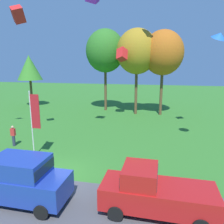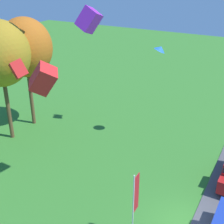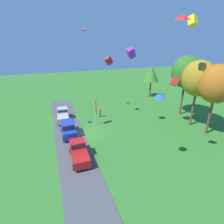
{
  "view_description": "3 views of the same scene",
  "coord_description": "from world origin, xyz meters",
  "px_view_note": "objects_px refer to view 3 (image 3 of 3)",
  "views": [
    {
      "loc": [
        5.77,
        -10.97,
        6.6
      ],
      "look_at": [
        2.06,
        6.57,
        2.62
      ],
      "focal_mm": 35.0,
      "sensor_mm": 36.0,
      "label": 1
    },
    {
      "loc": [
        -15.18,
        -3.16,
        14.88
      ],
      "look_at": [
        2.15,
        6.4,
        5.54
      ],
      "focal_mm": 50.0,
      "sensor_mm": 36.0,
      "label": 2
    },
    {
      "loc": [
        24.03,
        -4.42,
        13.69
      ],
      "look_at": [
        2.12,
        3.52,
        4.06
      ],
      "focal_mm": 28.0,
      "sensor_mm": 36.0,
      "label": 3
    }
  ],
  "objects_px": {
    "car_suv_near_entrance": "(68,128)",
    "kite_box_low_drifter": "(131,53)",
    "tree_right_of_center": "(199,79)",
    "cooler_box": "(89,121)",
    "car_pickup_mid_row": "(63,115)",
    "kite_box_topmost": "(193,21)",
    "kite_delta_near_flag": "(160,96)",
    "kite_diamond_high_left": "(183,17)",
    "tree_center_back": "(217,84)",
    "tree_far_left": "(186,72)",
    "person_on_lawn": "(100,113)",
    "flag_banner": "(96,109)",
    "car_pickup_far_end": "(79,151)",
    "kite_diamond_trailing_tail": "(84,29)",
    "kite_box_over_trees": "(175,81)",
    "tree_lone_near": "(151,74)",
    "kite_box_high_right": "(109,61)"
  },
  "relations": [
    {
      "from": "car_suv_near_entrance",
      "to": "kite_box_low_drifter",
      "type": "distance_m",
      "value": 14.44
    },
    {
      "from": "tree_right_of_center",
      "to": "cooler_box",
      "type": "relative_size",
      "value": 19.56
    },
    {
      "from": "car_pickup_mid_row",
      "to": "kite_box_topmost",
      "type": "xyz_separation_m",
      "value": [
        11.52,
        15.78,
        14.73
      ]
    },
    {
      "from": "kite_delta_near_flag",
      "to": "kite_diamond_high_left",
      "type": "height_order",
      "value": "kite_diamond_high_left"
    },
    {
      "from": "tree_center_back",
      "to": "kite_box_topmost",
      "type": "bearing_deg",
      "value": -103.1
    },
    {
      "from": "tree_far_left",
      "to": "kite_box_topmost",
      "type": "distance_m",
      "value": 11.88
    },
    {
      "from": "person_on_lawn",
      "to": "kite_box_low_drifter",
      "type": "distance_m",
      "value": 13.04
    },
    {
      "from": "tree_far_left",
      "to": "flag_banner",
      "type": "height_order",
      "value": "tree_far_left"
    },
    {
      "from": "car_pickup_far_end",
      "to": "kite_delta_near_flag",
      "type": "bearing_deg",
      "value": 63.75
    },
    {
      "from": "tree_right_of_center",
      "to": "kite_box_topmost",
      "type": "distance_m",
      "value": 9.37
    },
    {
      "from": "tree_right_of_center",
      "to": "kite_diamond_trailing_tail",
      "type": "relative_size",
      "value": 15.49
    },
    {
      "from": "car_pickup_far_end",
      "to": "tree_right_of_center",
      "type": "distance_m",
      "value": 21.22
    },
    {
      "from": "kite_box_over_trees",
      "to": "car_suv_near_entrance",
      "type": "bearing_deg",
      "value": -96.75
    },
    {
      "from": "tree_lone_near",
      "to": "kite_delta_near_flag",
      "type": "distance_m",
      "value": 27.17
    },
    {
      "from": "car_suv_near_entrance",
      "to": "person_on_lawn",
      "type": "height_order",
      "value": "car_suv_near_entrance"
    },
    {
      "from": "car_suv_near_entrance",
      "to": "tree_far_left",
      "type": "distance_m",
      "value": 23.04
    },
    {
      "from": "tree_center_back",
      "to": "kite_box_low_drifter",
      "type": "distance_m",
      "value": 12.98
    },
    {
      "from": "flag_banner",
      "to": "kite_diamond_trailing_tail",
      "type": "height_order",
      "value": "kite_diamond_trailing_tail"
    },
    {
      "from": "car_pickup_far_end",
      "to": "tree_far_left",
      "type": "xyz_separation_m",
      "value": [
        -7.33,
        21.41,
        7.18
      ]
    },
    {
      "from": "car_pickup_far_end",
      "to": "cooler_box",
      "type": "bearing_deg",
      "value": 160.26
    },
    {
      "from": "cooler_box",
      "to": "tree_far_left",
      "type": "bearing_deg",
      "value": 82.62
    },
    {
      "from": "car_pickup_mid_row",
      "to": "tree_far_left",
      "type": "height_order",
      "value": "tree_far_left"
    },
    {
      "from": "tree_center_back",
      "to": "kite_diamond_trailing_tail",
      "type": "bearing_deg",
      "value": -133.83
    },
    {
      "from": "tree_right_of_center",
      "to": "kite_diamond_trailing_tail",
      "type": "height_order",
      "value": "kite_diamond_trailing_tail"
    },
    {
      "from": "person_on_lawn",
      "to": "tree_far_left",
      "type": "height_order",
      "value": "tree_far_left"
    },
    {
      "from": "cooler_box",
      "to": "kite_box_low_drifter",
      "type": "bearing_deg",
      "value": 52.49
    },
    {
      "from": "tree_lone_near",
      "to": "flag_banner",
      "type": "height_order",
      "value": "tree_lone_near"
    },
    {
      "from": "tree_far_left",
      "to": "kite_box_over_trees",
      "type": "relative_size",
      "value": 8.74
    },
    {
      "from": "kite_box_over_trees",
      "to": "car_pickup_mid_row",
      "type": "bearing_deg",
      "value": -115.11
    },
    {
      "from": "tree_center_back",
      "to": "kite_box_over_trees",
      "type": "relative_size",
      "value": 8.33
    },
    {
      "from": "kite_delta_near_flag",
      "to": "kite_box_over_trees",
      "type": "bearing_deg",
      "value": 134.02
    },
    {
      "from": "car_pickup_far_end",
      "to": "kite_box_over_trees",
      "type": "bearing_deg",
      "value": 104.25
    },
    {
      "from": "tree_far_left",
      "to": "kite_diamond_trailing_tail",
      "type": "bearing_deg",
      "value": -113.04
    },
    {
      "from": "car_suv_near_entrance",
      "to": "cooler_box",
      "type": "bearing_deg",
      "value": 131.06
    },
    {
      "from": "kite_diamond_high_left",
      "to": "kite_box_over_trees",
      "type": "bearing_deg",
      "value": 139.85
    },
    {
      "from": "tree_lone_near",
      "to": "tree_right_of_center",
      "type": "bearing_deg",
      "value": -6.61
    },
    {
      "from": "kite_delta_near_flag",
      "to": "kite_diamond_high_left",
      "type": "bearing_deg",
      "value": 36.38
    },
    {
      "from": "car_suv_near_entrance",
      "to": "car_pickup_far_end",
      "type": "xyz_separation_m",
      "value": [
        6.19,
        0.51,
        -0.19
      ]
    },
    {
      "from": "flag_banner",
      "to": "kite_box_over_trees",
      "type": "xyz_separation_m",
      "value": [
        4.16,
        12.02,
        4.59
      ]
    },
    {
      "from": "flag_banner",
      "to": "kite_box_over_trees",
      "type": "height_order",
      "value": "kite_box_over_trees"
    },
    {
      "from": "car_pickup_mid_row",
      "to": "tree_far_left",
      "type": "distance_m",
      "value": 23.81
    },
    {
      "from": "person_on_lawn",
      "to": "kite_diamond_trailing_tail",
      "type": "bearing_deg",
      "value": -153.3
    },
    {
      "from": "person_on_lawn",
      "to": "flag_banner",
      "type": "bearing_deg",
      "value": -27.79
    },
    {
      "from": "flag_banner",
      "to": "kite_box_high_right",
      "type": "distance_m",
      "value": 8.56
    },
    {
      "from": "car_pickup_far_end",
      "to": "cooler_box",
      "type": "xyz_separation_m",
      "value": [
        -9.66,
        3.47,
        -0.91
      ]
    },
    {
      "from": "car_suv_near_entrance",
      "to": "kite_box_topmost",
      "type": "xyz_separation_m",
      "value": [
        5.45,
        15.54,
        14.54
      ]
    },
    {
      "from": "car_suv_near_entrance",
      "to": "tree_lone_near",
      "type": "xyz_separation_m",
      "value": [
        -13.16,
        22.28,
        4.67
      ]
    },
    {
      "from": "car_pickup_mid_row",
      "to": "person_on_lawn",
      "type": "height_order",
      "value": "car_pickup_mid_row"
    },
    {
      "from": "kite_box_over_trees",
      "to": "flag_banner",
      "type": "bearing_deg",
      "value": -109.08
    },
    {
      "from": "car_pickup_far_end",
      "to": "tree_right_of_center",
      "type": "xyz_separation_m",
      "value": [
        -2.82,
        19.85,
        6.97
      ]
    }
  ]
}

